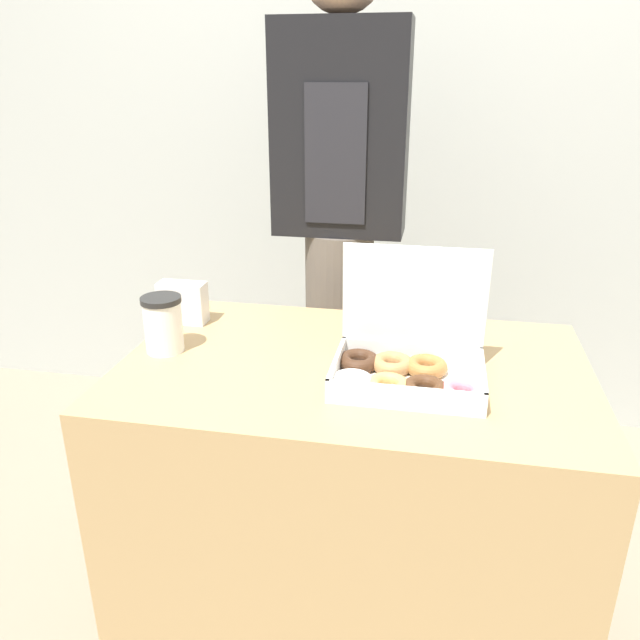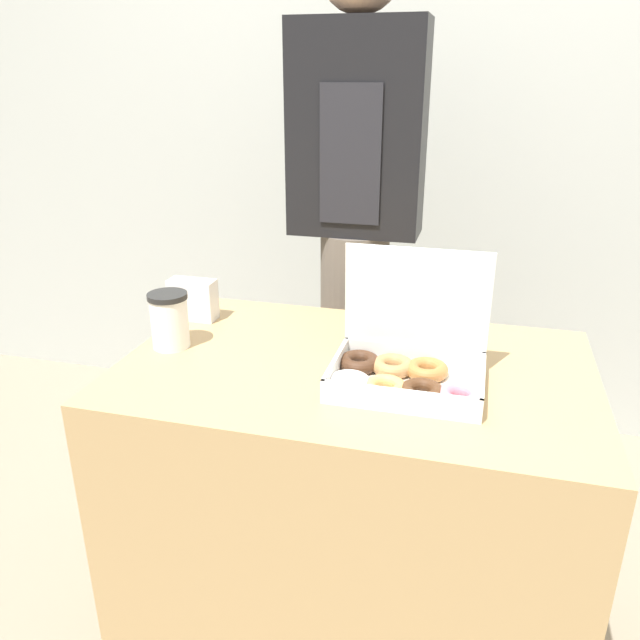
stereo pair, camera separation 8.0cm
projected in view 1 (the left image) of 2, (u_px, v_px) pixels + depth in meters
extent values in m
plane|color=gray|center=(348.00, 632.00, 1.62)|extent=(14.00, 14.00, 0.00)
cube|color=#B2B7B2|center=(405.00, 87.00, 2.27)|extent=(10.00, 0.05, 2.60)
cube|color=tan|center=(351.00, 510.00, 1.47)|extent=(0.99, 0.63, 0.77)
cube|color=white|center=(407.00, 383.00, 1.24)|extent=(0.29, 0.21, 0.01)
cube|color=white|center=(336.00, 366.00, 1.26)|extent=(0.01, 0.21, 0.04)
cube|color=white|center=(483.00, 379.00, 1.21)|extent=(0.01, 0.21, 0.04)
cube|color=white|center=(405.00, 397.00, 1.14)|extent=(0.29, 0.01, 0.04)
cube|color=white|center=(411.00, 352.00, 1.32)|extent=(0.29, 0.01, 0.04)
cube|color=white|center=(414.00, 296.00, 1.28)|extent=(0.29, 0.02, 0.21)
torus|color=white|center=(352.00, 382.00, 1.21)|extent=(0.10, 0.10, 0.03)
torus|color=#422819|center=(359.00, 361.00, 1.30)|extent=(0.12, 0.12, 0.03)
torus|color=tan|center=(388.00, 386.00, 1.20)|extent=(0.11, 0.11, 0.03)
torus|color=#B27F4C|center=(392.00, 364.00, 1.28)|extent=(0.11, 0.11, 0.03)
torus|color=#4C2D19|center=(425.00, 389.00, 1.18)|extent=(0.12, 0.12, 0.03)
torus|color=#A87038|center=(426.00, 367.00, 1.27)|extent=(0.12, 0.12, 0.03)
torus|color=pink|center=(462.00, 392.00, 1.17)|extent=(0.12, 0.12, 0.03)
cylinder|color=white|center=(163.00, 327.00, 1.37)|extent=(0.08, 0.08, 0.12)
cylinder|color=black|center=(161.00, 300.00, 1.35)|extent=(0.09, 0.09, 0.01)
cube|color=silver|center=(183.00, 303.00, 1.54)|extent=(0.12, 0.05, 0.10)
cylinder|color=#665B51|center=(338.00, 369.00, 2.03)|extent=(0.21, 0.21, 0.91)
cube|color=black|center=(341.00, 131.00, 1.75)|extent=(0.38, 0.17, 0.58)
cube|color=#232328|center=(335.00, 156.00, 1.69)|extent=(0.17, 0.01, 0.37)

